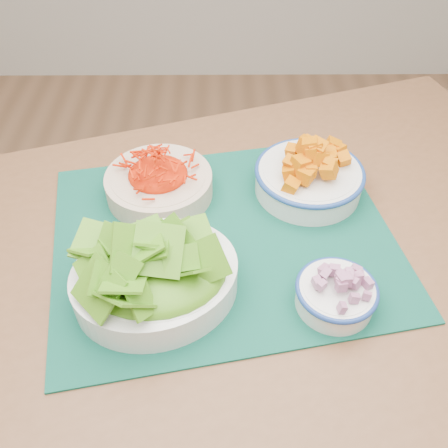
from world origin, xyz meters
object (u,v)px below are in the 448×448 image
(placemat, at_px, (224,237))
(onion_bowl, at_px, (337,291))
(table, at_px, (245,295))
(lettuce_bowl, at_px, (154,270))
(squash_bowl, at_px, (310,170))
(carrot_bowl, at_px, (159,180))

(placemat, relative_size, onion_bowl, 3.74)
(table, distance_m, onion_bowl, 0.20)
(placemat, bearing_deg, table, -65.13)
(onion_bowl, bearing_deg, lettuce_bowl, 174.75)
(lettuce_bowl, bearing_deg, onion_bowl, -24.88)
(table, relative_size, lettuce_bowl, 4.88)
(placemat, height_order, squash_bowl, squash_bowl)
(placemat, distance_m, squash_bowl, 0.20)
(placemat, relative_size, lettuce_bowl, 1.86)
(table, height_order, squash_bowl, squash_bowl)
(placemat, distance_m, lettuce_bowl, 0.16)
(carrot_bowl, xyz_separation_m, squash_bowl, (0.27, 0.01, 0.01))
(onion_bowl, bearing_deg, carrot_bowl, 138.24)
(table, xyz_separation_m, placemat, (-0.04, 0.05, 0.09))
(squash_bowl, height_order, lettuce_bowl, lettuce_bowl)
(squash_bowl, bearing_deg, table, -124.71)
(table, distance_m, carrot_bowl, 0.26)
(table, xyz_separation_m, onion_bowl, (0.13, -0.09, 0.13))
(lettuce_bowl, relative_size, onion_bowl, 2.01)
(squash_bowl, height_order, onion_bowl, squash_bowl)
(carrot_bowl, xyz_separation_m, lettuce_bowl, (0.01, -0.23, 0.02))
(squash_bowl, bearing_deg, onion_bowl, -88.40)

